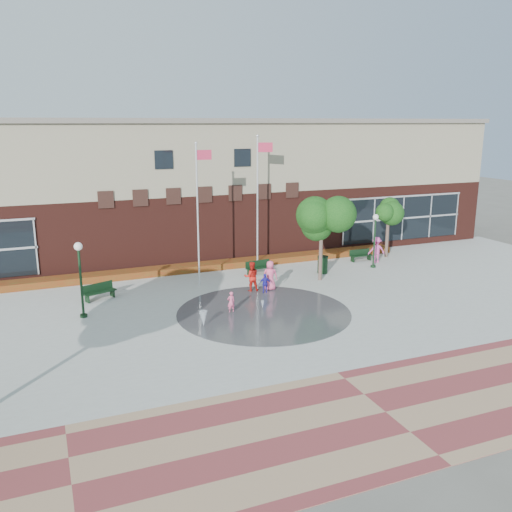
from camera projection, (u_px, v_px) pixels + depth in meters
name	position (u px, v px, depth m)	size (l,w,h in m)	color
ground	(290.00, 335.00, 23.50)	(120.00, 120.00, 0.00)	#666056
plaza_concrete	(256.00, 306.00, 27.09)	(46.00, 18.00, 0.01)	#A8A8A0
paver_band	(386.00, 412.00, 17.20)	(46.00, 6.00, 0.01)	brown
splash_pad	(264.00, 313.00, 26.19)	(8.40, 8.40, 0.01)	#383A3D
library_building	(184.00, 185.00, 38.11)	(44.40, 10.40, 9.20)	#481D17
flower_bed	(211.00, 269.00, 33.93)	(26.00, 1.20, 0.40)	#AA080B
flagpole_left	(198.00, 208.00, 29.53)	(0.94, 0.15, 7.96)	white
flagpole_right	(258.00, 195.00, 33.19)	(1.01, 0.27, 8.25)	white
lamp_left	(80.00, 271.00, 25.03)	(0.38, 0.38, 3.63)	black
lamp_right	(375.00, 235.00, 33.80)	(0.36, 0.36, 3.43)	black
bench_left	(100.00, 295.00, 28.03)	(1.76, 1.07, 0.86)	black
bench_mid	(259.00, 270.00, 32.75)	(1.69, 0.64, 0.83)	black
bench_right	(361.00, 257.00, 35.84)	(1.54, 0.43, 0.77)	black
trash_can	(323.00, 265.00, 32.89)	(0.66, 0.66, 1.08)	black
tree_mid	(322.00, 217.00, 30.68)	(3.05, 3.05, 5.14)	#4D3931
tree_small_right	(388.00, 214.00, 36.25)	(2.38, 2.38, 4.08)	#4D3931
water_jet_a	(204.00, 327.00, 24.36)	(0.37, 0.37, 0.72)	white
water_jet_b	(263.00, 309.00, 26.74)	(0.17, 0.17, 0.39)	white
child_splash	(231.00, 302.00, 26.09)	(0.39, 0.25, 1.06)	#E45581
adult_red	(251.00, 277.00, 29.33)	(0.80, 0.63, 1.65)	red
adult_pink	(270.00, 276.00, 29.54)	(0.81, 0.53, 1.65)	#EF5483
child_blue	(265.00, 284.00, 29.03)	(0.64, 0.27, 1.09)	#2C24B2
person_bench	(377.00, 250.00, 35.33)	(1.10, 0.63, 1.70)	#D94A9B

